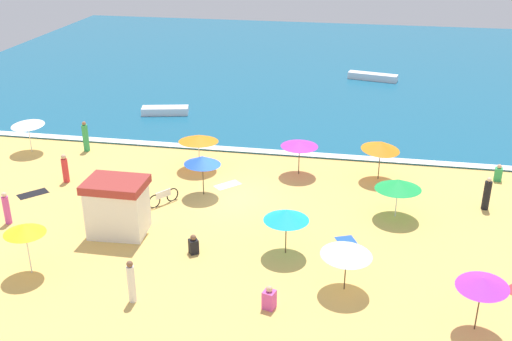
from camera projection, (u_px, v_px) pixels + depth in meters
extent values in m
plane|color=#EDBC60|center=(230.00, 197.00, 31.33)|extent=(60.00, 60.00, 0.00)
cube|color=#196084|center=(296.00, 65.00, 56.50)|extent=(60.00, 44.00, 0.10)
cube|color=white|center=(253.00, 150.00, 36.95)|extent=(57.00, 0.70, 0.01)
cube|color=white|center=(118.00, 211.00, 27.51)|extent=(2.58, 2.01, 2.24)
cube|color=#A5332D|center=(115.00, 184.00, 26.99)|extent=(2.67, 2.01, 0.37)
cylinder|color=#4C3823|center=(380.00, 161.00, 32.95)|extent=(0.05, 0.05, 2.14)
cone|color=orange|center=(381.00, 146.00, 32.59)|extent=(2.94, 2.93, 0.64)
cylinder|color=silver|center=(397.00, 199.00, 29.01)|extent=(0.05, 0.05, 1.91)
cone|color=green|center=(398.00, 184.00, 28.70)|extent=(3.11, 3.11, 0.57)
cylinder|color=#4C3823|center=(299.00, 158.00, 33.60)|extent=(0.05, 0.05, 1.94)
cone|color=#B733C6|center=(299.00, 143.00, 33.25)|extent=(2.83, 2.83, 0.35)
cylinder|color=#4C3823|center=(203.00, 176.00, 31.21)|extent=(0.05, 0.05, 2.08)
cone|color=blue|center=(202.00, 160.00, 30.85)|extent=(2.56, 2.55, 0.51)
cylinder|color=#4C3823|center=(479.00, 304.00, 21.21)|extent=(0.05, 0.05, 2.11)
cone|color=#B733C6|center=(483.00, 282.00, 20.84)|extent=(2.56, 2.56, 0.51)
cylinder|color=#4C3823|center=(346.00, 268.00, 23.48)|extent=(0.05, 0.05, 1.94)
cone|color=white|center=(347.00, 250.00, 23.15)|extent=(2.68, 2.67, 0.50)
cylinder|color=#4C3823|center=(286.00, 232.00, 25.93)|extent=(0.05, 0.05, 2.03)
cone|color=#19B7C6|center=(286.00, 215.00, 25.60)|extent=(2.43, 2.43, 0.48)
cylinder|color=silver|center=(30.00, 136.00, 36.63)|extent=(0.05, 0.05, 1.98)
cone|color=white|center=(27.00, 123.00, 36.29)|extent=(2.37, 2.39, 0.47)
cylinder|color=silver|center=(28.00, 249.00, 24.48)|extent=(0.05, 0.05, 2.20)
cone|color=yellow|center=(24.00, 229.00, 24.10)|extent=(2.16, 2.16, 0.46)
cylinder|color=silver|center=(199.00, 152.00, 34.37)|extent=(0.05, 0.05, 1.95)
cone|color=orange|center=(198.00, 138.00, 34.03)|extent=(2.46, 2.47, 0.49)
torus|color=black|center=(172.00, 195.00, 30.81)|extent=(0.47, 0.62, 0.72)
torus|color=black|center=(154.00, 201.00, 30.12)|extent=(0.47, 0.62, 0.72)
cube|color=white|center=(163.00, 194.00, 30.38)|extent=(0.57, 0.75, 0.36)
cylinder|color=green|center=(105.00, 190.00, 30.45)|extent=(0.40, 0.40, 1.46)
sphere|color=#9E6B47|center=(103.00, 174.00, 30.11)|extent=(0.25, 0.25, 0.25)
cylinder|color=red|center=(65.00, 170.00, 32.77)|extent=(0.47, 0.47, 1.34)
sphere|color=#DBA884|center=(63.00, 157.00, 32.45)|extent=(0.28, 0.28, 0.28)
cube|color=green|center=(498.00, 174.00, 33.03)|extent=(0.45, 0.45, 0.73)
sphere|color=#DBA884|center=(500.00, 166.00, 32.84)|extent=(0.24, 0.24, 0.24)
cylinder|color=green|center=(86.00, 138.00, 36.83)|extent=(0.51, 0.51, 1.66)
sphere|color=#9E6B47|center=(84.00, 123.00, 36.45)|extent=(0.24, 0.24, 0.24)
cylinder|color=#D84CA5|center=(7.00, 210.00, 28.50)|extent=(0.44, 0.44, 1.38)
sphere|color=beige|center=(4.00, 195.00, 28.18)|extent=(0.24, 0.24, 0.24)
cube|color=black|center=(194.00, 246.00, 26.20)|extent=(0.52, 0.52, 0.65)
sphere|color=brown|center=(193.00, 237.00, 26.02)|extent=(0.26, 0.26, 0.26)
cylinder|color=white|center=(132.00, 284.00, 22.84)|extent=(0.39, 0.39, 1.54)
sphere|color=brown|center=(130.00, 264.00, 22.49)|extent=(0.24, 0.24, 0.24)
cube|color=#D84CA5|center=(269.00, 300.00, 22.62)|extent=(0.53, 0.53, 0.73)
sphere|color=#DBA884|center=(269.00, 289.00, 22.43)|extent=(0.24, 0.24, 0.24)
cylinder|color=black|center=(487.00, 195.00, 29.82)|extent=(0.44, 0.44, 1.48)
sphere|color=beige|center=(489.00, 180.00, 29.48)|extent=(0.23, 0.23, 0.23)
cube|color=black|center=(33.00, 194.00, 31.65)|extent=(1.55, 1.61, 0.01)
cube|color=white|center=(228.00, 185.00, 32.64)|extent=(1.47, 1.49, 0.01)
cube|color=blue|center=(350.00, 246.00, 26.86)|extent=(1.44, 1.93, 0.01)
cube|color=white|center=(165.00, 110.00, 43.20)|extent=(3.41, 1.72, 0.52)
cube|color=white|center=(373.00, 77.00, 51.55)|extent=(4.23, 1.78, 0.55)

